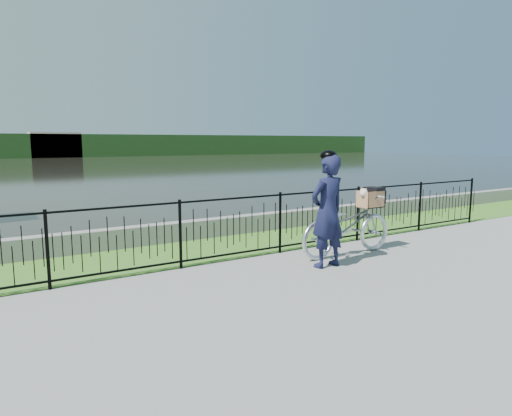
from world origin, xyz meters
TOP-DOWN VIEW (x-y plane):
  - ground at (0.00, 0.00)m, footprint 120.00×120.00m
  - grass_strip at (0.00, 2.60)m, footprint 60.00×2.00m
  - water at (0.00, 33.00)m, footprint 120.00×120.00m
  - quay_wall at (0.00, 3.60)m, footprint 60.00×0.30m
  - fence at (0.00, 1.60)m, footprint 14.00×0.06m
  - far_treeline at (0.00, 60.00)m, footprint 120.00×6.00m
  - far_building_right at (6.00, 58.50)m, footprint 6.00×3.00m
  - bicycle_rig at (1.96, 0.82)m, footprint 2.09×0.73m
  - cyclist at (1.11, 0.41)m, footprint 0.71×0.49m

SIDE VIEW (x-z plane):
  - ground at x=0.00m, z-range 0.00..0.00m
  - water at x=0.00m, z-range 0.00..0.00m
  - grass_strip at x=0.00m, z-range 0.00..0.01m
  - quay_wall at x=0.00m, z-range 0.00..0.40m
  - bicycle_rig at x=1.96m, z-range -0.06..1.18m
  - fence at x=0.00m, z-range 0.00..1.15m
  - cyclist at x=1.11m, z-range -0.01..1.93m
  - far_treeline at x=0.00m, z-range 0.00..3.00m
  - far_building_right at x=6.00m, z-range 0.00..3.20m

